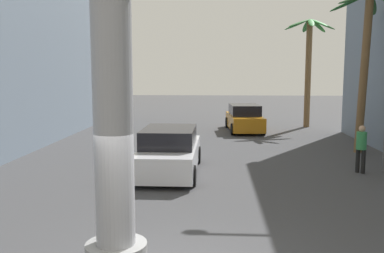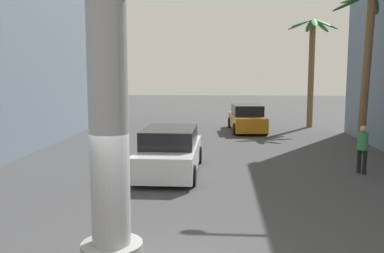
% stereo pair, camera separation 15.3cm
% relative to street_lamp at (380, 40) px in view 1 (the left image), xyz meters
% --- Properties ---
extents(ground_plane, '(94.00, 94.00, 0.00)m').
position_rel_street_lamp_xyz_m(ground_plane, '(-6.25, 1.53, -4.55)').
color(ground_plane, '#424244').
extents(street_lamp, '(2.69, 0.28, 7.52)m').
position_rel_street_lamp_xyz_m(street_lamp, '(0.00, 0.00, 0.00)').
color(street_lamp, '#59595E').
rests_on(street_lamp, ground).
extents(traffic_light_mast, '(5.58, 0.32, 5.84)m').
position_rel_street_lamp_xyz_m(traffic_light_mast, '(-11.16, -3.46, -0.39)').
color(traffic_light_mast, '#333333').
rests_on(traffic_light_mast, ground).
extents(car_lead, '(2.03, 4.72, 1.56)m').
position_rel_street_lamp_xyz_m(car_lead, '(-7.12, -0.73, -3.81)').
color(car_lead, black).
rests_on(car_lead, ground).
extents(car_far, '(2.17, 4.69, 1.56)m').
position_rel_street_lamp_xyz_m(car_far, '(-3.87, 10.01, -3.81)').
color(car_far, black).
rests_on(car_far, ground).
extents(palm_tree_far_right, '(3.14, 3.25, 6.75)m').
position_rel_street_lamp_xyz_m(palm_tree_far_right, '(0.20, 12.16, -0.14)').
color(palm_tree_far_right, brown).
rests_on(palm_tree_far_right, ground).
extents(palm_tree_mid_right, '(3.15, 3.03, 6.72)m').
position_rel_street_lamp_xyz_m(palm_tree_mid_right, '(0.71, 3.46, -0.27)').
color(palm_tree_mid_right, brown).
rests_on(palm_tree_mid_right, ground).
extents(pedestrian_mid_right, '(0.48, 0.48, 1.65)m').
position_rel_street_lamp_xyz_m(pedestrian_mid_right, '(-0.55, -0.37, -3.59)').
color(pedestrian_mid_right, black).
rests_on(pedestrian_mid_right, ground).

